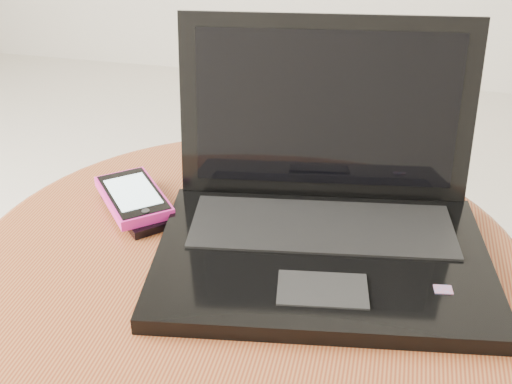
# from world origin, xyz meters

# --- Properties ---
(table) EXTENTS (0.66, 0.66, 0.53)m
(table) POSITION_xyz_m (-0.06, -0.05, 0.41)
(table) COLOR #5C2819
(table) RESTS_ON ground
(laptop) EXTENTS (0.41, 0.35, 0.24)m
(laptop) POSITION_xyz_m (0.02, -0.02, 0.57)
(laptop) COLOR black
(laptop) RESTS_ON table
(phone_black) EXTENTS (0.13, 0.13, 0.01)m
(phone_black) POSITION_xyz_m (-0.22, 0.01, 0.53)
(phone_black) COLOR black
(phone_black) RESTS_ON table
(phone_pink) EXTENTS (0.13, 0.14, 0.02)m
(phone_pink) POSITION_xyz_m (-0.23, 0.01, 0.54)
(phone_pink) COLOR #D4228E
(phone_pink) RESTS_ON phone_black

